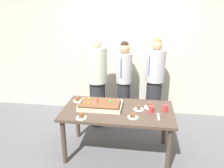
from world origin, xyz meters
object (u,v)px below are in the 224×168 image
plated_slice_center_front (81,117)px  person_striped_tie_right (154,81)px  party_table (118,115)px  sheet_cake (100,105)px  drink_cup_nearest (151,109)px  plated_slice_near_left (133,116)px  drink_cup_middle (165,108)px  person_serving_front (124,80)px  plated_slice_far_left (149,106)px  plated_slice_far_right (139,109)px  person_green_shirt_behind (97,81)px  plated_slice_near_right (78,100)px  cake_server_utensil (158,117)px

plated_slice_center_front → person_striped_tie_right: size_ratio=0.09×
party_table → sheet_cake: 0.31m
party_table → drink_cup_nearest: size_ratio=16.55×
plated_slice_near_left → drink_cup_middle: size_ratio=1.50×
sheet_cake → party_table: bearing=-9.3°
person_serving_front → person_striped_tie_right: 0.59m
plated_slice_far_left → drink_cup_middle: size_ratio=1.50×
plated_slice_far_right → person_serving_front: size_ratio=0.09×
sheet_cake → drink_cup_middle: (0.97, 0.00, 0.01)m
plated_slice_near_left → person_green_shirt_behind: 1.30m
plated_slice_far_left → person_green_shirt_behind: bearing=142.9°
party_table → drink_cup_nearest: bearing=-1.4°
plated_slice_near_right → person_green_shirt_behind: size_ratio=0.09×
person_green_shirt_behind → person_striped_tie_right: person_green_shirt_behind is taller
plated_slice_near_right → drink_cup_nearest: 1.20m
plated_slice_far_right → plated_slice_center_front: plated_slice_center_front is taller
cake_server_utensil → person_serving_front: 1.41m
sheet_cake → person_serving_front: 1.11m
plated_slice_near_left → cake_server_utensil: bearing=10.9°
plated_slice_far_left → plated_slice_far_right: (-0.16, -0.10, -0.01)m
person_striped_tie_right → person_serving_front: bearing=-54.9°
plated_slice_far_left → plated_slice_far_right: size_ratio=1.00×
plated_slice_near_right → drink_cup_middle: drink_cup_middle is taller
person_green_shirt_behind → cake_server_utensil: bearing=32.1°
plated_slice_center_front → drink_cup_middle: drink_cup_middle is taller
plated_slice_far_right → drink_cup_middle: 0.39m
plated_slice_near_left → plated_slice_far_right: plated_slice_far_right is taller
plated_slice_far_right → cake_server_utensil: size_ratio=0.75×
plated_slice_far_left → person_green_shirt_behind: size_ratio=0.09×
cake_server_utensil → person_striped_tie_right: person_striped_tie_right is taller
plated_slice_near_left → plated_slice_far_left: plated_slice_far_left is taller
plated_slice_far_left → person_serving_front: person_serving_front is taller
drink_cup_nearest → plated_slice_far_right: bearing=164.8°
plated_slice_near_right → plated_slice_near_left: bearing=-25.2°
plated_slice_near_right → plated_slice_far_left: bearing=-3.8°
person_green_shirt_behind → party_table: bearing=14.9°
drink_cup_nearest → person_serving_front: person_serving_front is taller
drink_cup_middle → person_green_shirt_behind: bearing=145.4°
drink_cup_middle → cake_server_utensil: bearing=-118.1°
cake_server_utensil → person_green_shirt_behind: bearing=136.8°
sheet_cake → cake_server_utensil: size_ratio=3.27×
plated_slice_far_right → cake_server_utensil: (0.28, -0.19, -0.02)m
cake_server_utensil → person_serving_front: person_serving_front is taller
plated_slice_near_left → drink_cup_middle: (0.46, 0.26, 0.03)m
sheet_cake → person_green_shirt_behind: person_green_shirt_behind is taller
sheet_cake → person_green_shirt_behind: size_ratio=0.38×
drink_cup_nearest → cake_server_utensil: bearing=-54.3°
party_table → person_striped_tie_right: 1.24m
cake_server_utensil → person_green_shirt_behind: (-1.08, 1.01, 0.13)m
person_serving_front → plated_slice_near_right: bearing=-22.8°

